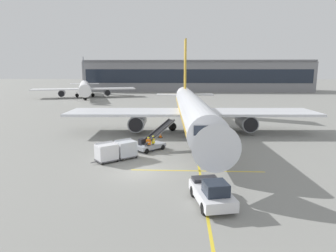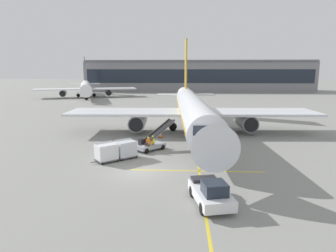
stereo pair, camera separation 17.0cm
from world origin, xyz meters
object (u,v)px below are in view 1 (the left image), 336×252
safety_cone_wingtip (160,135)px  ground_crew_marshaller (127,148)px  baggage_cart_second (106,152)px  safety_cone_engine_keepout (159,129)px  ground_crew_by_loader (153,142)px  ground_crew_by_carts (148,143)px  baggage_cart_lead (126,149)px  belt_loader (152,142)px  pushback_tug (212,193)px  distant_airplane (85,88)px  parked_airplane (192,109)px

safety_cone_wingtip → ground_crew_marshaller: bearing=-107.3°
baggage_cart_second → safety_cone_engine_keepout: size_ratio=4.16×
ground_crew_by_loader → ground_crew_by_carts: (-0.47, -0.63, 0.00)m
baggage_cart_lead → safety_cone_wingtip: baggage_cart_lead is taller
belt_loader → ground_crew_marshaller: belt_loader is taller
safety_cone_engine_keepout → pushback_tug: bearing=-77.1°
belt_loader → ground_crew_by_loader: bearing=-61.3°
baggage_cart_second → distant_airplane: (-25.58, 71.14, 2.28)m
parked_airplane → ground_crew_by_carts: size_ratio=26.21×
baggage_cart_lead → distant_airplane: 74.98m
safety_cone_engine_keepout → safety_cone_wingtip: (0.57, -4.10, 0.01)m
ground_crew_by_loader → ground_crew_marshaller: same height
parked_airplane → belt_loader: parked_airplane is taller
baggage_cart_second → distant_airplane: bearing=109.8°
ground_crew_by_carts → distant_airplane: distant_airplane is taller
parked_airplane → ground_crew_marshaller: size_ratio=26.21×
pushback_tug → ground_crew_marshaller: pushback_tug is taller
ground_crew_by_carts → baggage_cart_lead: bearing=-132.2°
parked_airplane → baggage_cart_second: bearing=-120.7°
pushback_tug → belt_loader: bearing=111.7°
belt_loader → baggage_cart_second: size_ratio=1.78×
ground_crew_by_loader → baggage_cart_second: bearing=-134.7°
distant_airplane → parked_airplane: bearing=-58.6°
pushback_tug → safety_cone_wingtip: size_ratio=7.41×
baggage_cart_lead → ground_crew_by_loader: 3.91m
ground_crew_marshaller → distant_airplane: 74.61m
baggage_cart_second → ground_crew_by_carts: baggage_cart_second is taller
parked_airplane → baggage_cart_lead: (-7.17, -13.54, -2.42)m
belt_loader → baggage_cart_second: 6.14m
ground_crew_by_loader → distant_airplane: (-29.81, 66.87, 2.28)m
parked_airplane → pushback_tug: size_ratio=9.64×
parked_airplane → ground_crew_by_carts: 12.55m
pushback_tug → safety_cone_wingtip: 20.56m
ground_crew_by_loader → safety_cone_wingtip: ground_crew_by_loader is taller
pushback_tug → baggage_cart_lead: bearing=127.0°
ground_crew_by_loader → ground_crew_marshaller: 3.57m
baggage_cart_second → safety_cone_engine_keepout: bearing=75.1°
ground_crew_by_carts → distant_airplane: size_ratio=0.04×
pushback_tug → safety_cone_wingtip: (-4.93, 19.96, -0.52)m
ground_crew_by_loader → safety_cone_engine_keepout: bearing=91.3°
baggage_cart_second → ground_crew_by_carts: bearing=44.1°
pushback_tug → safety_cone_engine_keepout: bearing=102.9°
belt_loader → ground_crew_by_loader: size_ratio=2.65×
pushback_tug → distant_airplane: 87.55m
distant_airplane → baggage_cart_second: bearing=-70.2°
pushback_tug → ground_crew_by_loader: 14.32m
ground_crew_by_loader → ground_crew_marshaller: bearing=-134.9°
baggage_cart_lead → safety_cone_engine_keepout: 13.90m
parked_airplane → belt_loader: 11.59m
distant_airplane → baggage_cart_lead: bearing=-68.7°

